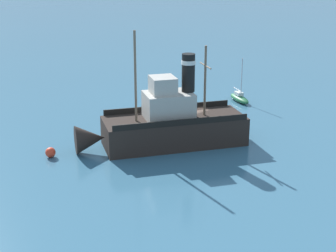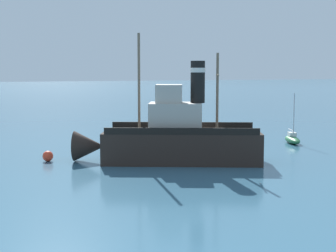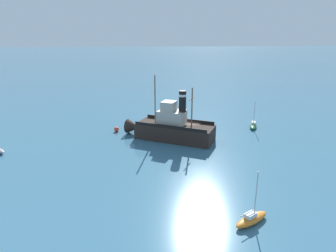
% 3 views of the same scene
% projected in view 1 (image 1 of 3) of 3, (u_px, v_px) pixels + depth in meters
% --- Properties ---
extents(ground_plane, '(600.00, 600.00, 0.00)m').
position_uv_depth(ground_plane, '(189.00, 135.00, 46.61)').
color(ground_plane, '#38667F').
extents(old_tugboat, '(9.54, 14.37, 9.90)m').
position_uv_depth(old_tugboat, '(167.00, 124.00, 43.64)').
color(old_tugboat, '#2D231E').
rests_on(old_tugboat, ground).
extents(sailboat_green, '(3.93, 2.51, 4.90)m').
position_uv_depth(sailboat_green, '(239.00, 98.00, 56.73)').
color(sailboat_green, '#286B3D').
rests_on(sailboat_green, ground).
extents(mooring_buoy, '(0.83, 0.83, 0.83)m').
position_uv_depth(mooring_buoy, '(50.00, 152.00, 41.41)').
color(mooring_buoy, red).
rests_on(mooring_buoy, ground).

